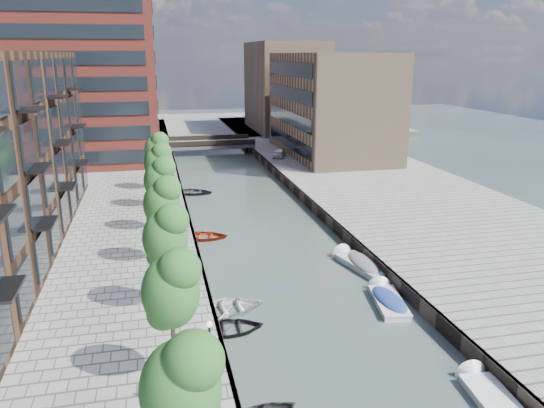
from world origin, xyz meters
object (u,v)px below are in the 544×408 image
object	(u,v)px
sloop_4	(193,194)
sloop_0	(228,332)
tree_6	(156,149)
motorboat_4	(359,263)
sloop_3	(228,312)
tree_0	(180,383)
tree_5	(158,162)
tree_2	(165,234)
tree_1	(170,287)
car	(279,152)
motorboat_3	(387,300)
sloop_2	(203,239)
tree_3	(162,201)
motorboat_2	(491,398)
tree_4	(159,178)
bridge	(211,144)

from	to	relation	value
sloop_4	sloop_0	bearing A→B (deg)	-161.06
tree_6	motorboat_4	xyz separation A→B (m)	(13.74, -22.61, -5.10)
sloop_3	sloop_4	bearing A→B (deg)	-8.69
tree_0	tree_5	distance (m)	35.00
tree_0	tree_2	size ratio (longest dim) A/B	1.00
tree_1	car	distance (m)	52.67
motorboat_3	motorboat_4	xyz separation A→B (m)	(0.52, 5.87, 0.02)
tree_6	car	world-z (taller)	tree_6
sloop_2	sloop_3	distance (m)	13.42
motorboat_4	tree_3	bearing A→B (deg)	173.30
tree_5	sloop_2	world-z (taller)	tree_5
tree_0	tree_1	distance (m)	7.00
sloop_2	motorboat_4	bearing A→B (deg)	-115.69
motorboat_2	motorboat_4	size ratio (longest dim) A/B	0.88
tree_5	tree_6	world-z (taller)	same
tree_1	car	world-z (taller)	tree_1
tree_1	sloop_3	bearing A→B (deg)	65.25
tree_4	motorboat_4	distance (m)	17.00
tree_1	tree_3	world-z (taller)	same
tree_2	motorboat_2	xyz separation A→B (m)	(13.59, -10.47, -5.22)
bridge	tree_5	bearing A→B (deg)	-104.44
motorboat_2	sloop_0	bearing A→B (deg)	140.66
tree_1	tree_0	bearing A→B (deg)	-90.00
bridge	tree_1	bearing A→B (deg)	-97.93
motorboat_4	tree_2	bearing A→B (deg)	-158.59
tree_4	motorboat_4	world-z (taller)	tree_4
tree_6	sloop_4	xyz separation A→B (m)	(3.66, 0.90, -5.31)
tree_0	motorboat_4	distance (m)	24.30
motorboat_3	tree_0	bearing A→B (deg)	-134.35
tree_1	tree_4	distance (m)	21.00
sloop_2	tree_1	bearing A→B (deg)	-175.50
sloop_0	motorboat_4	xyz separation A→B (m)	(10.64, 7.25, 0.21)
sloop_0	sloop_4	xyz separation A→B (m)	(0.56, 30.76, 0.00)
bridge	motorboat_2	size ratio (longest dim) A/B	2.70
tree_1	sloop_4	distance (m)	36.47
tree_0	sloop_2	bearing A→B (deg)	83.39
tree_0	sloop_4	bearing A→B (deg)	85.12
tree_3	motorboat_4	world-z (taller)	tree_3
tree_0	sloop_2	world-z (taller)	tree_0
car	motorboat_2	bearing A→B (deg)	-70.28
sloop_2	motorboat_2	size ratio (longest dim) A/B	0.89
sloop_3	sloop_2	bearing A→B (deg)	-7.33
tree_1	motorboat_2	bearing A→B (deg)	-14.31
tree_0	motorboat_2	size ratio (longest dim) A/B	1.24
tree_3	sloop_2	size ratio (longest dim) A/B	1.39
sloop_3	motorboat_3	distance (m)	9.82
motorboat_3	tree_3	bearing A→B (deg)	150.48
tree_0	motorboat_2	world-z (taller)	tree_0
tree_6	motorboat_2	xyz separation A→B (m)	(13.59, -38.47, -5.22)
motorboat_2	car	bearing A→B (deg)	86.56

